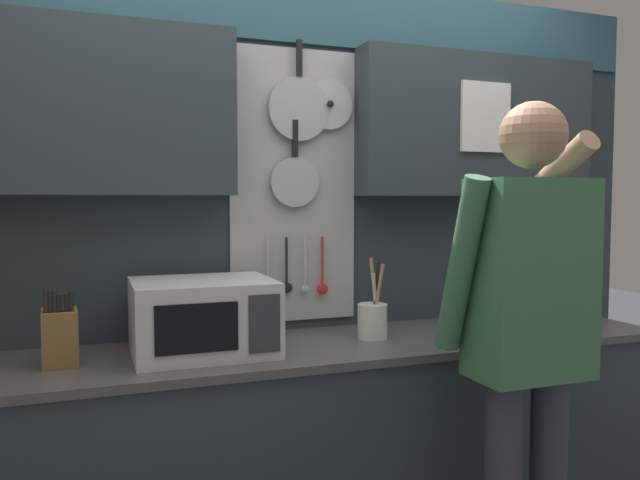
{
  "coord_description": "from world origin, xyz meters",
  "views": [
    {
      "loc": [
        -0.91,
        -2.19,
        1.42
      ],
      "look_at": [
        -0.04,
        0.18,
        1.26
      ],
      "focal_mm": 35.0,
      "sensor_mm": 36.0,
      "label": 1
    }
  ],
  "objects_px": {
    "microwave": "(203,316)",
    "knife_block": "(60,336)",
    "person": "(527,319)",
    "utensil_crock": "(373,319)"
  },
  "relations": [
    {
      "from": "microwave",
      "to": "person",
      "type": "bearing_deg",
      "value": -30.17
    },
    {
      "from": "microwave",
      "to": "knife_block",
      "type": "height_order",
      "value": "microwave"
    },
    {
      "from": "microwave",
      "to": "utensil_crock",
      "type": "xyz_separation_m",
      "value": [
        0.66,
        0.0,
        -0.05
      ]
    },
    {
      "from": "knife_block",
      "to": "person",
      "type": "distance_m",
      "value": 1.53
    },
    {
      "from": "microwave",
      "to": "utensil_crock",
      "type": "bearing_deg",
      "value": 0.08
    },
    {
      "from": "utensil_crock",
      "to": "microwave",
      "type": "bearing_deg",
      "value": -179.92
    },
    {
      "from": "knife_block",
      "to": "microwave",
      "type": "bearing_deg",
      "value": -0.04
    },
    {
      "from": "utensil_crock",
      "to": "person",
      "type": "distance_m",
      "value": 0.63
    },
    {
      "from": "utensil_crock",
      "to": "knife_block",
      "type": "bearing_deg",
      "value": -179.97
    },
    {
      "from": "microwave",
      "to": "knife_block",
      "type": "bearing_deg",
      "value": 179.96
    }
  ]
}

